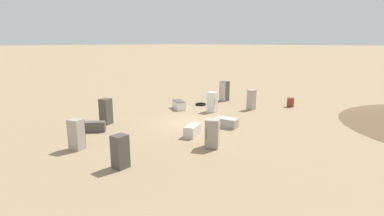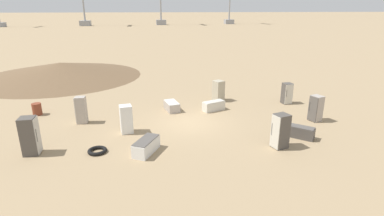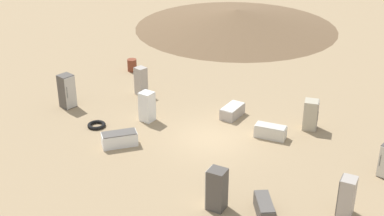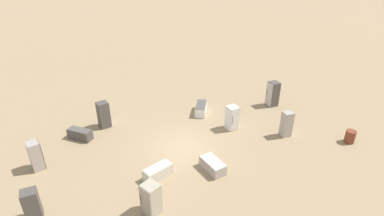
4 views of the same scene
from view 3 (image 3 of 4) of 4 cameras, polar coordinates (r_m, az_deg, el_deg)
ground_plane at (r=27.14m, az=2.09°, el=-3.25°), size 1000.00×1000.00×0.00m
dirt_mound at (r=44.62m, az=4.71°, el=9.49°), size 16.59×16.59×1.49m
discarded_fridge_0 at (r=21.80m, az=7.70°, el=-10.49°), size 1.49×1.57×0.67m
discarded_fridge_1 at (r=27.33m, az=8.36°, el=-2.50°), size 1.18×1.70×0.68m
discarded_fridge_2 at (r=29.27m, az=4.33°, el=-0.34°), size 1.65×1.09×0.63m
discarded_fridge_3 at (r=28.38m, az=12.55°, el=-0.71°), size 0.98×0.98×1.60m
discarded_fridge_4 at (r=21.67m, az=2.65°, el=-8.65°), size 0.83×0.89×1.82m
discarded_fridge_5 at (r=30.88m, az=-13.20°, el=1.77°), size 0.75×0.80×1.92m
discarded_fridge_7 at (r=22.22m, az=16.17°, el=-9.05°), size 0.84×0.79×1.67m
discarded_fridge_8 at (r=26.56m, az=-7.74°, el=-3.30°), size 1.86×1.46×0.71m
discarded_fridge_9 at (r=31.83m, az=-5.48°, el=2.89°), size 0.58×0.66×1.71m
discarded_fridge_10 at (r=28.65m, az=-4.80°, el=0.17°), size 0.80×0.78×1.65m
scrap_tire at (r=28.65m, az=-10.14°, el=-1.80°), size 0.96×0.96×0.18m
rusty_barrel at (r=35.57m, az=-6.42°, el=4.56°), size 0.61×0.61×0.81m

